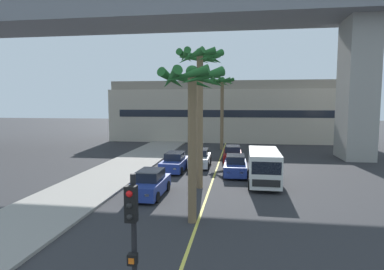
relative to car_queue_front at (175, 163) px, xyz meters
name	(u,v)px	position (x,y,z in m)	size (l,w,h in m)	color
sidewalk_left	(44,212)	(-4.63, -11.09, -0.65)	(4.80, 80.00, 0.15)	gray
lane_stripe_center	(212,181)	(3.37, -3.09, -0.72)	(0.14, 56.00, 0.01)	#DBCC4C
bridge_overpass	(234,16)	(4.55, 8.67, 13.81)	(84.63, 8.00, 18.08)	slate
pier_building_backdrop	(227,112)	(3.37, 23.04, 3.58)	(34.04, 8.04, 8.72)	#BCB29E
car_queue_front	(175,163)	(0.00, 0.00, 0.00)	(1.93, 4.15, 1.56)	navy
car_queue_second	(150,184)	(-0.10, -7.22, 0.00)	(1.90, 4.13, 1.56)	navy
car_queue_third	(232,155)	(4.63, 4.73, 0.00)	(1.95, 4.16, 1.56)	maroon
car_queue_fourth	(235,166)	(4.99, -0.72, 0.00)	(1.86, 4.12, 1.56)	navy
car_queue_fifth	(200,158)	(1.82, 2.26, 0.00)	(1.90, 4.13, 1.56)	white
delivery_van	(264,166)	(6.97, -3.45, 0.57)	(2.21, 5.27, 2.36)	silver
traffic_light_median_near	(133,244)	(3.10, -19.74, 1.99)	(0.24, 0.37, 4.20)	black
palm_tree_near_median	(192,98)	(3.11, -11.24, 5.15)	(3.21, 3.27, 7.36)	brown
palm_tree_mid_median	(222,92)	(3.14, 13.05, 6.19)	(3.02, 3.00, 8.69)	brown
palm_tree_far_median	(200,76)	(2.68, -4.99, 6.64)	(3.13, 3.18, 9.15)	brown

